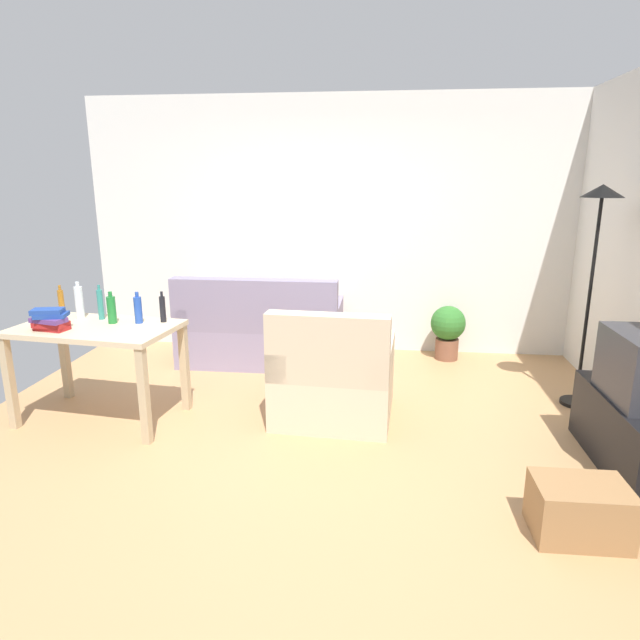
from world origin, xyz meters
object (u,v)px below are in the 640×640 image
at_px(torchiere_lamp, 597,236).
at_px(bottle_tall, 100,304).
at_px(potted_plant, 448,329).
at_px(book_stack, 50,320).
at_px(tv_stand, 635,434).
at_px(bottle_green, 112,309).
at_px(bottle_clear, 79,302).
at_px(couch, 261,333).
at_px(bottle_amber, 61,302).
at_px(bottle_dark, 163,309).
at_px(storage_box, 579,510).
at_px(bottle_blue, 138,309).
at_px(armchair, 333,380).
at_px(desk, 97,340).

xyz_separation_m(torchiere_lamp, bottle_tall, (-3.89, -0.51, -0.53)).
distance_m(potted_plant, book_stack, 3.73).
height_order(tv_stand, bottle_tall, bottle_tall).
bearing_deg(bottle_green, book_stack, -145.12).
bearing_deg(bottle_tall, potted_plant, 28.83).
height_order(torchiere_lamp, bottle_green, torchiere_lamp).
bearing_deg(potted_plant, bottle_clear, -152.93).
bearing_deg(book_stack, couch, 53.78).
bearing_deg(bottle_clear, bottle_amber, 164.67).
distance_m(couch, bottle_dark, 1.51).
xyz_separation_m(tv_stand, bottle_dark, (-3.36, 0.52, 0.63)).
relative_size(storage_box, bottle_clear, 1.62).
xyz_separation_m(couch, bottle_green, (-0.85, -1.40, 0.56)).
relative_size(torchiere_lamp, storage_box, 3.77).
distance_m(bottle_amber, bottle_clear, 0.19).
bearing_deg(book_stack, bottle_blue, 26.15).
bearing_deg(bottle_clear, bottle_tall, -5.70).
bearing_deg(armchair, bottle_amber, 2.07).
bearing_deg(bottle_amber, potted_plant, 25.03).
height_order(armchair, bottle_blue, bottle_blue).
bearing_deg(bottle_tall, tv_stand, -8.05).
bearing_deg(storage_box, tv_stand, 52.56).
bearing_deg(torchiere_lamp, bottle_blue, -170.52).
bearing_deg(bottle_dark, book_stack, -155.74).
height_order(tv_stand, bottle_blue, bottle_blue).
relative_size(couch, tv_stand, 1.48).
relative_size(torchiere_lamp, bottle_clear, 6.11).
relative_size(tv_stand, bottle_dark, 4.52).
height_order(tv_stand, bottle_green, bottle_green).
distance_m(bottle_clear, bottle_tall, 0.19).
distance_m(tv_stand, desk, 3.87).
bearing_deg(couch, storage_box, 131.18).
xyz_separation_m(torchiere_lamp, desk, (-3.83, -0.71, -0.76)).
bearing_deg(bottle_green, bottle_tall, 143.64).
height_order(torchiere_lamp, potted_plant, torchiere_lamp).
distance_m(storage_box, bottle_blue, 3.27).
distance_m(torchiere_lamp, potted_plant, 1.82).
relative_size(desk, storage_box, 2.65).
xyz_separation_m(bottle_amber, bottle_tall, (0.37, -0.07, 0.01)).
xyz_separation_m(bottle_green, bottle_blue, (0.20, 0.03, -0.00)).
distance_m(tv_stand, bottle_dark, 3.46).
xyz_separation_m(tv_stand, book_stack, (-4.10, 0.19, 0.60)).
bearing_deg(bottle_tall, bottle_amber, 169.45).
distance_m(bottle_green, bottle_dark, 0.39).
distance_m(bottle_green, bottle_blue, 0.20).
xyz_separation_m(couch, bottle_blue, (-0.65, -1.38, 0.56)).
height_order(potted_plant, bottle_dark, bottle_dark).
xyz_separation_m(armchair, bottle_green, (-1.72, -0.11, 0.55)).
relative_size(torchiere_lamp, bottle_dark, 7.44).
xyz_separation_m(potted_plant, book_stack, (-3.13, -1.96, 0.51)).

